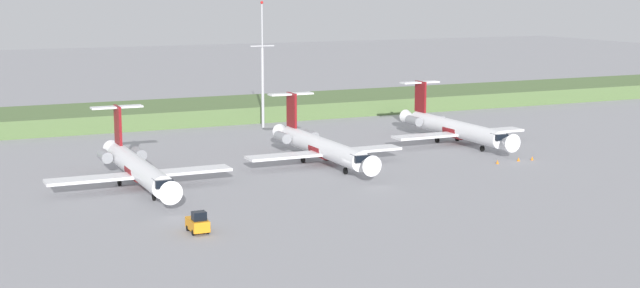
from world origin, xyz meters
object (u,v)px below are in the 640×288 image
safety_cone_front_marker (497,162)px  safety_cone_rear_marker (532,158)px  regional_jet_second (320,146)px  antenna_mast (263,76)px  safety_cone_mid_marker (519,159)px  regional_jet_nearest (137,167)px  baggage_tug (198,223)px  regional_jet_third (454,128)px

safety_cone_front_marker → safety_cone_rear_marker: size_ratio=1.00×
regional_jet_second → antenna_mast: 34.95m
regional_jet_second → safety_cone_mid_marker: size_ratio=56.36×
regional_jet_nearest → safety_cone_mid_marker: regional_jet_nearest is taller
regional_jet_nearest → antenna_mast: (31.51, 38.38, 6.72)m
regional_jet_nearest → baggage_tug: bearing=-88.8°
regional_jet_second → safety_cone_mid_marker: 28.59m
regional_jet_third → baggage_tug: bearing=-146.7°
regional_jet_third → baggage_tug: size_ratio=9.69×
regional_jet_second → safety_cone_rear_marker: regional_jet_second is taller
regional_jet_third → safety_cone_front_marker: (-3.69, -17.14, -2.26)m
regional_jet_third → safety_cone_mid_marker: (0.27, -16.68, -2.26)m
regional_jet_nearest → regional_jet_second: (27.08, 4.37, 0.00)m
regional_jet_second → regional_jet_third: same height
safety_cone_mid_marker → baggage_tug: bearing=-161.1°
safety_cone_front_marker → safety_cone_rear_marker: bearing=2.1°
antenna_mast → safety_cone_mid_marker: bearing=-63.2°
safety_cone_rear_marker → regional_jet_nearest: bearing=174.0°
safety_cone_rear_marker → antenna_mast: bearing=119.0°
regional_jet_third → safety_cone_rear_marker: size_ratio=56.36×
regional_jet_nearest → safety_cone_mid_marker: bearing=-6.0°
antenna_mast → safety_cone_front_marker: bearing=-67.6°
regional_jet_second → safety_cone_mid_marker: bearing=-20.6°
baggage_tug → safety_cone_front_marker: 52.41m
regional_jet_second → baggage_tug: 38.80m
regional_jet_third → safety_cone_rear_marker: bearing=-81.6°
regional_jet_third → safety_cone_front_marker: size_ratio=56.36×
safety_cone_mid_marker → regional_jet_second: bearing=159.4°
regional_jet_third → safety_cone_front_marker: regional_jet_third is taller
regional_jet_third → safety_cone_mid_marker: 16.84m
regional_jet_second → safety_cone_rear_marker: (28.92, -10.23, -2.26)m
baggage_tug → safety_cone_rear_marker: (55.51, 17.98, -0.73)m
regional_jet_third → safety_cone_mid_marker: regional_jet_third is taller
baggage_tug → antenna_mast: bearing=63.5°
regional_jet_nearest → regional_jet_second: bearing=9.2°
regional_jet_second → antenna_mast: (4.43, 34.01, 6.72)m
safety_cone_rear_marker → baggage_tug: bearing=-162.1°
regional_jet_third → safety_cone_front_marker: 17.67m
baggage_tug → safety_cone_front_marker: (49.31, 17.74, -0.73)m
regional_jet_nearest → antenna_mast: 50.11m
safety_cone_mid_marker → regional_jet_nearest: bearing=174.0°
baggage_tug → safety_cone_rear_marker: bearing=17.9°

